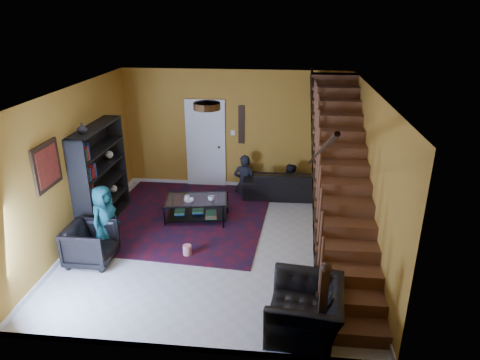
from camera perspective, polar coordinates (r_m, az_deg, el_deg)
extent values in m
plane|color=beige|center=(8.07, -2.88, -8.30)|extent=(5.50, 5.50, 0.00)
plane|color=#B07A27|center=(10.05, -0.67, 6.62)|extent=(5.20, 0.00, 5.20)
plane|color=#B07A27|center=(5.04, -7.94, -10.19)|extent=(5.20, 0.00, 5.20)
plane|color=#B07A27|center=(8.26, -21.20, 1.62)|extent=(0.00, 5.50, 5.50)
plane|color=#B07A27|center=(7.52, 16.89, 0.25)|extent=(0.00, 5.50, 5.50)
plane|color=white|center=(7.08, -3.31, 11.66)|extent=(5.50, 5.50, 0.00)
cube|color=silver|center=(10.48, -0.64, -0.53)|extent=(5.20, 0.02, 0.10)
cube|color=silver|center=(8.79, -19.94, -6.65)|extent=(0.02, 5.50, 0.10)
cube|color=#B07A27|center=(7.47, 13.25, -0.18)|extent=(0.95, 4.92, 2.83)
cube|color=black|center=(7.40, 9.81, 0.53)|extent=(0.04, 5.02, 3.02)
cylinder|color=black|center=(7.25, 10.28, 3.83)|extent=(0.07, 4.20, 2.44)
cube|color=black|center=(5.72, 10.94, -16.39)|extent=(0.10, 0.10, 1.10)
cube|color=black|center=(8.82, -18.04, 0.51)|extent=(0.35, 1.80, 2.00)
cube|color=black|center=(9.04, -17.60, -3.02)|extent=(0.35, 1.72, 0.03)
cube|color=black|center=(8.76, -18.16, 1.49)|extent=(0.35, 1.72, 0.03)
cube|color=silver|center=(10.24, -4.58, 4.64)|extent=(0.82, 0.05, 2.05)
cube|color=maroon|center=(7.40, -24.36, 1.72)|extent=(0.04, 0.74, 0.74)
cube|color=black|center=(9.98, 0.18, 7.39)|extent=(0.14, 0.03, 0.90)
cylinder|color=#3F2814|center=(6.32, -4.45, 9.81)|extent=(0.40, 0.40, 0.10)
cube|color=#470C17|center=(9.18, -7.10, -4.42)|extent=(3.57, 4.01, 0.02)
imported|color=black|center=(9.92, 6.81, -0.36)|extent=(2.22, 0.91, 0.64)
imported|color=black|center=(7.75, -19.26, -8.06)|extent=(0.78, 0.75, 0.70)
imported|color=black|center=(5.94, 8.68, -16.94)|extent=(1.08, 1.20, 0.71)
imported|color=black|center=(10.02, 0.61, -0.40)|extent=(0.52, 0.34, 1.39)
imported|color=black|center=(10.03, 6.56, -1.13)|extent=(0.64, 0.52, 1.21)
imported|color=#175257|center=(7.91, -17.65, -4.97)|extent=(0.54, 0.69, 1.24)
cube|color=black|center=(8.65, -10.04, -4.67)|extent=(0.03, 0.03, 0.47)
cube|color=black|center=(8.42, -2.25, -5.11)|extent=(0.03, 0.03, 0.47)
cube|color=black|center=(9.23, -8.96, -2.84)|extent=(0.03, 0.03, 0.47)
cube|color=black|center=(9.01, -1.66, -3.20)|extent=(0.03, 0.03, 0.47)
cube|color=black|center=(8.85, -5.74, -4.56)|extent=(1.27, 0.85, 0.02)
cube|color=silver|center=(8.71, -5.82, -2.56)|extent=(1.34, 0.92, 0.02)
imported|color=#999999|center=(8.58, -3.87, -2.44)|extent=(0.14, 0.14, 0.10)
imported|color=#999999|center=(8.65, -7.08, -2.37)|extent=(0.13, 0.13, 0.09)
imported|color=#999999|center=(8.59, -6.84, -2.72)|extent=(0.23, 0.23, 0.05)
imported|color=#999999|center=(8.06, -20.32, 6.47)|extent=(0.18, 0.18, 0.19)
cylinder|color=red|center=(7.68, -7.04, -9.23)|extent=(0.20, 0.20, 0.17)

